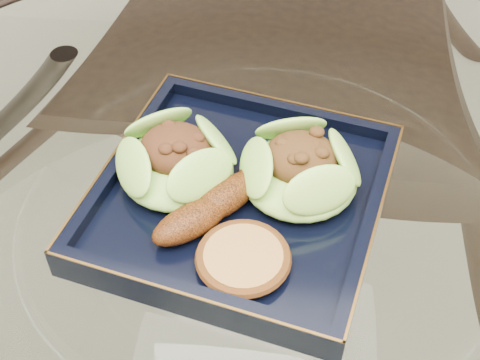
# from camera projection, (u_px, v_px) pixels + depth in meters

# --- Properties ---
(dining_table) EXTENTS (1.13, 1.13, 0.77)m
(dining_table) POSITION_uv_depth(u_px,v_px,m) (255.00, 337.00, 0.75)
(dining_table) COLOR white
(dining_table) RESTS_ON ground
(dining_chair) EXTENTS (0.45, 0.45, 0.96)m
(dining_chair) POSITION_uv_depth(u_px,v_px,m) (280.00, 80.00, 1.17)
(dining_chair) COLOR black
(dining_chair) RESTS_ON ground
(navy_plate) EXTENTS (0.32, 0.32, 0.02)m
(navy_plate) POSITION_uv_depth(u_px,v_px,m) (240.00, 201.00, 0.66)
(navy_plate) COLOR black
(navy_plate) RESTS_ON dining_table
(lettuce_wrap_left) EXTENTS (0.14, 0.14, 0.04)m
(lettuce_wrap_left) POSITION_uv_depth(u_px,v_px,m) (176.00, 163.00, 0.65)
(lettuce_wrap_left) COLOR #549E2E
(lettuce_wrap_left) RESTS_ON navy_plate
(lettuce_wrap_right) EXTENTS (0.12, 0.12, 0.04)m
(lettuce_wrap_right) POSITION_uv_depth(u_px,v_px,m) (300.00, 172.00, 0.64)
(lettuce_wrap_right) COLOR olive
(lettuce_wrap_right) RESTS_ON navy_plate
(roasted_plantain) EXTENTS (0.13, 0.15, 0.03)m
(roasted_plantain) POSITION_uv_depth(u_px,v_px,m) (226.00, 197.00, 0.63)
(roasted_plantain) COLOR #61290A
(roasted_plantain) RESTS_ON navy_plate
(crumb_patty) EXTENTS (0.10, 0.10, 0.01)m
(crumb_patty) POSITION_uv_depth(u_px,v_px,m) (243.00, 259.00, 0.59)
(crumb_patty) COLOR #B1803B
(crumb_patty) RESTS_ON navy_plate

